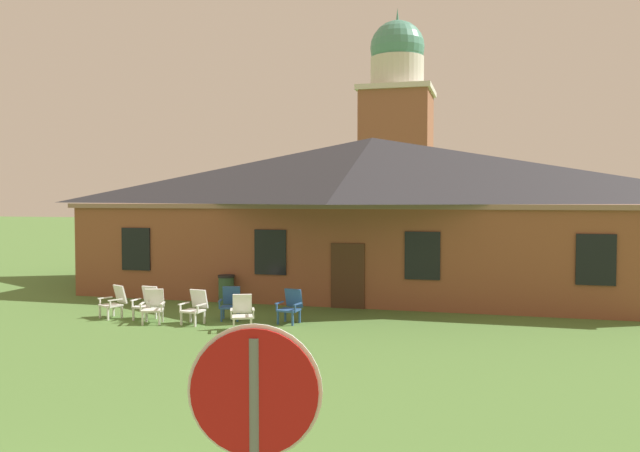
{
  "coord_description": "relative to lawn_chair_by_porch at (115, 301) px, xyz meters",
  "views": [
    {
      "loc": [
        4.51,
        -4.27,
        3.54
      ],
      "look_at": [
        0.88,
        9.24,
        2.93
      ],
      "focal_mm": 35.53,
      "sensor_mm": 36.0,
      "label": 1
    }
  ],
  "objects": [
    {
      "name": "lawn_chair_near_door",
      "position": [
        1.05,
        0.06,
        0.0
      ],
      "size": [
        0.68,
        0.71,
        0.96
      ],
      "color": "white",
      "rests_on": "ground"
    },
    {
      "name": "lawn_chair_left_end",
      "position": [
        1.51,
        -0.4,
        0.0
      ],
      "size": [
        0.75,
        0.8,
        0.96
      ],
      "color": "silver",
      "rests_on": "ground"
    },
    {
      "name": "brick_building",
      "position": [
        6.22,
        8.38,
        2.53
      ],
      "size": [
        20.85,
        10.4,
        5.94
      ],
      "color": "brown",
      "rests_on": "ground"
    },
    {
      "name": "trash_bin",
      "position": [
        2.24,
        3.09,
        -0.0
      ],
      "size": [
        0.56,
        0.56,
        0.98
      ],
      "color": "#335638",
      "rests_on": "ground"
    },
    {
      "name": "lawn_chair_middle",
      "position": [
        2.73,
        -0.22,
        0.0
      ],
      "size": [
        0.7,
        0.74,
        0.96
      ],
      "color": "white",
      "rests_on": "ground"
    },
    {
      "name": "lawn_chair_under_eave",
      "position": [
        5.29,
        0.61,
        0.0
      ],
      "size": [
        0.71,
        0.75,
        0.96
      ],
      "color": "#2D5693",
      "rests_on": "ground"
    },
    {
      "name": "lawn_chair_right_end",
      "position": [
        3.45,
        0.64,
        0.0
      ],
      "size": [
        0.74,
        0.79,
        0.96
      ],
      "color": "#2D5693",
      "rests_on": "ground"
    },
    {
      "name": "dome_tower",
      "position": [
        4.23,
        29.17,
        7.25
      ],
      "size": [
        5.18,
        5.18,
        17.14
      ],
      "color": "#93563D",
      "rests_on": "ground"
    },
    {
      "name": "lawn_chair_by_porch",
      "position": [
        0.0,
        0.0,
        0.0
      ],
      "size": [
        0.81,
        0.85,
        0.96
      ],
      "color": "silver",
      "rests_on": "ground"
    },
    {
      "name": "lawn_chair_far_side",
      "position": [
        4.34,
        -0.68,
        0.0
      ],
      "size": [
        0.79,
        0.83,
        0.96
      ],
      "color": "silver",
      "rests_on": "ground"
    }
  ]
}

